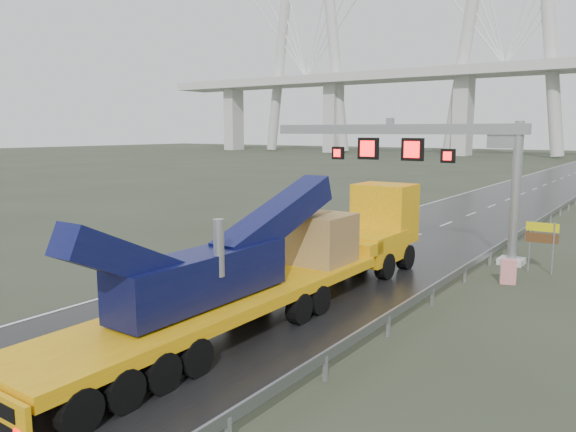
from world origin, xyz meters
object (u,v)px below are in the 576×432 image
Objects in this scene: sign_gantry at (425,151)px; exit_sign_pair at (542,237)px; striped_barrier at (508,272)px; heavy_haul_truck at (301,254)px.

sign_gantry is 7.54m from exit_sign_pair.
exit_sign_pair is 2.25× the size of striped_barrier.
striped_barrier is at bearing -108.49° from exit_sign_pair.
sign_gantry reaches higher than exit_sign_pair.
striped_barrier is (5.59, -3.99, -5.06)m from sign_gantry.
heavy_haul_truck is at bearing -127.04° from exit_sign_pair.
exit_sign_pair is 3.16m from striped_barrier.
heavy_haul_truck is at bearing -92.56° from sign_gantry.
sign_gantry is at bearing 87.48° from heavy_haul_truck.
sign_gantry is 8.53m from striped_barrier.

